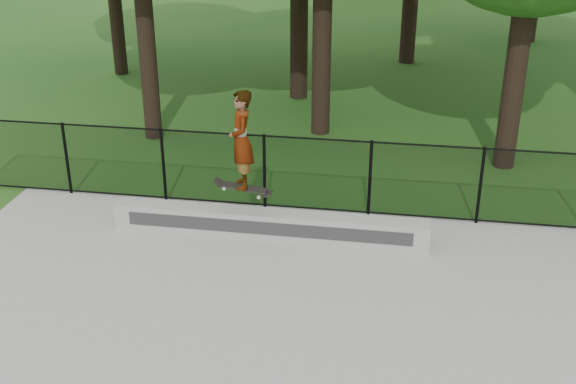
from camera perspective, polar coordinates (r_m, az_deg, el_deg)
name	(u,v)px	position (r m, az deg, el deg)	size (l,w,h in m)	color
grind_ledge	(269,225)	(12.79, -1.49, -2.60)	(5.61, 0.40, 0.49)	#A0A19C
skater_airborne	(241,142)	(12.05, -3.71, 3.99)	(0.84, 0.71, 1.84)	black
chainlink_fence	(370,178)	(13.48, 6.49, 1.08)	(16.06, 0.06, 1.50)	black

